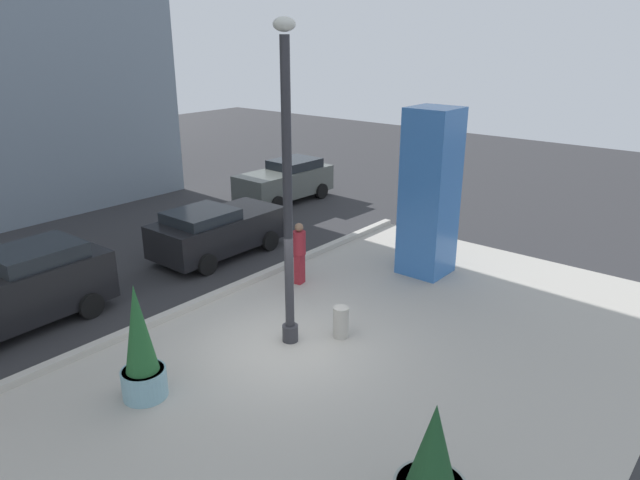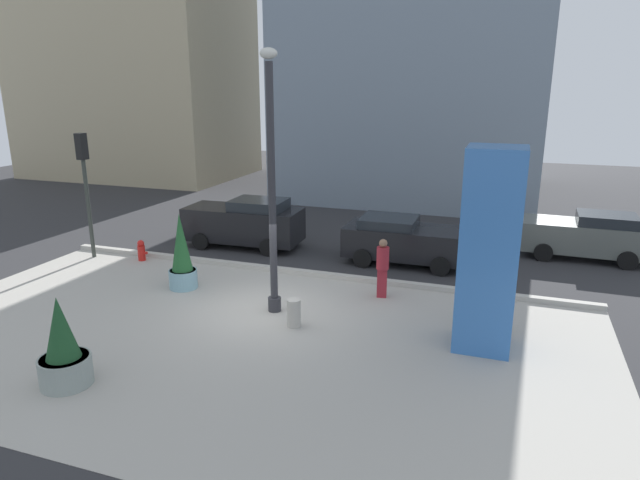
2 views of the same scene
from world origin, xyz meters
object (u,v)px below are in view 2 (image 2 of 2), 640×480
object	(u,v)px
lamp_post	(272,191)
potted_plant_near_left	(182,257)
car_intersection	(245,222)
potted_plant_curbside	(63,351)
art_pillar_blue	(489,251)
fire_hydrant	(141,251)
concrete_bollard	(294,313)
car_passing_lane	(404,240)
traffic_light_corner	(85,175)
car_curb_west	(587,235)
pedestrian_by_curb	(383,265)

from	to	relation	value
lamp_post	potted_plant_near_left	world-z (taller)	lamp_post
lamp_post	potted_plant_near_left	distance (m)	4.17
car_intersection	lamp_post	bearing A→B (deg)	-56.43
potted_plant_curbside	car_intersection	bearing A→B (deg)	95.79
art_pillar_blue	potted_plant_near_left	xyz separation A→B (m)	(-8.91, 1.01, -1.37)
potted_plant_near_left	fire_hydrant	size ratio (longest dim) A/B	3.14
potted_plant_curbside	car_intersection	world-z (taller)	potted_plant_curbside
concrete_bollard	car_passing_lane	bearing A→B (deg)	74.96
art_pillar_blue	car_passing_lane	world-z (taller)	art_pillar_blue
fire_hydrant	car_intersection	world-z (taller)	car_intersection
car_passing_lane	car_intersection	bearing A→B (deg)	-179.95
potted_plant_near_left	car_intersection	distance (m)	4.71
traffic_light_corner	car_passing_lane	xyz separation A→B (m)	(10.71, 3.05, -2.16)
concrete_bollard	car_curb_west	world-z (taller)	car_curb_west
lamp_post	concrete_bollard	xyz separation A→B (m)	(0.88, -0.77, -3.00)
art_pillar_blue	traffic_light_corner	world-z (taller)	art_pillar_blue
potted_plant_near_left	car_intersection	xyz separation A→B (m)	(-0.23, 4.70, -0.06)
potted_plant_near_left	lamp_post	bearing A→B (deg)	-11.99
car_passing_lane	lamp_post	bearing A→B (deg)	-115.15
fire_hydrant	pedestrian_by_curb	world-z (taller)	pedestrian_by_curb
art_pillar_blue	car_intersection	xyz separation A→B (m)	(-9.14, 5.71, -1.43)
car_intersection	pedestrian_by_curb	world-z (taller)	car_intersection
car_passing_lane	pedestrian_by_curb	size ratio (longest dim) A/B	2.38
car_intersection	art_pillar_blue	bearing A→B (deg)	-32.02
car_intersection	car_passing_lane	bearing A→B (deg)	0.05
lamp_post	car_curb_west	xyz separation A→B (m)	(8.58, 8.09, -2.53)
potted_plant_near_left	concrete_bollard	bearing A→B (deg)	-19.26
potted_plant_curbside	pedestrian_by_curb	world-z (taller)	potted_plant_curbside
fire_hydrant	art_pillar_blue	bearing A→B (deg)	-13.77
lamp_post	potted_plant_curbside	distance (m)	6.19
potted_plant_near_left	car_passing_lane	xyz separation A→B (m)	(5.91, 4.71, -0.18)
potted_plant_curbside	pedestrian_by_curb	distance (m)	8.66
potted_plant_near_left	car_intersection	world-z (taller)	potted_plant_near_left
concrete_bollard	traffic_light_corner	xyz separation A→B (m)	(-9.05, 3.14, 2.61)
potted_plant_near_left	potted_plant_curbside	xyz separation A→B (m)	(0.82, -5.72, -0.23)
fire_hydrant	lamp_post	bearing A→B (deg)	-22.49
potted_plant_curbside	art_pillar_blue	bearing A→B (deg)	30.22
concrete_bollard	car_intersection	world-z (taller)	car_intersection
potted_plant_near_left	fire_hydrant	world-z (taller)	potted_plant_near_left
car_passing_lane	art_pillar_blue	bearing A→B (deg)	-62.35
car_intersection	concrete_bollard	bearing A→B (deg)	-54.11
concrete_bollard	car_passing_lane	world-z (taller)	car_passing_lane
lamp_post	art_pillar_blue	bearing A→B (deg)	-3.08
art_pillar_blue	fire_hydrant	xyz separation A→B (m)	(-11.82, 2.90, -2.01)
concrete_bollard	art_pillar_blue	bearing A→B (deg)	5.78
art_pillar_blue	fire_hydrant	world-z (taller)	art_pillar_blue
fire_hydrant	car_curb_west	world-z (taller)	car_curb_west
potted_plant_curbside	car_curb_west	world-z (taller)	potted_plant_curbside
lamp_post	car_intersection	distance (m)	6.94
lamp_post	pedestrian_by_curb	xyz separation A→B (m)	(2.56, 1.98, -2.38)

